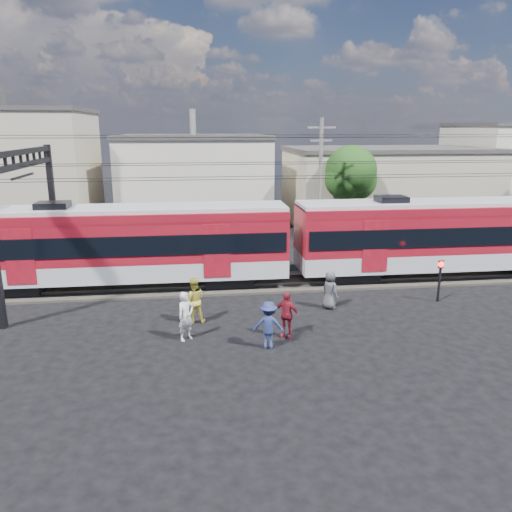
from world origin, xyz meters
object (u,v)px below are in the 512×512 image
object	(u,v)px
commuter_train	(129,243)
crossing_signal	(440,273)
pedestrian_c	(268,325)
pedestrian_a	(186,316)

from	to	relation	value
commuter_train	crossing_signal	size ratio (longest dim) A/B	25.37
commuter_train	pedestrian_c	world-z (taller)	commuter_train
commuter_train	crossing_signal	world-z (taller)	commuter_train
pedestrian_a	commuter_train	bearing A→B (deg)	74.36
commuter_train	pedestrian_a	xyz separation A→B (m)	(2.81, -6.60, -1.45)
pedestrian_a	pedestrian_c	distance (m)	3.22
commuter_train	pedestrian_a	distance (m)	7.32
crossing_signal	pedestrian_a	bearing A→B (deg)	-166.01
pedestrian_a	crossing_signal	size ratio (longest dim) A/B	0.96
commuter_train	pedestrian_c	distance (m)	9.80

